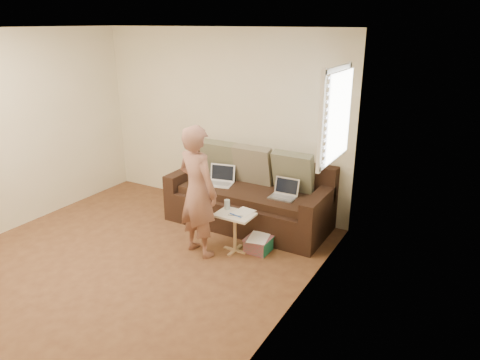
{
  "coord_description": "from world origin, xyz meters",
  "views": [
    {
      "loc": [
        3.41,
        -3.18,
        2.68
      ],
      "look_at": [
        0.8,
        1.4,
        0.78
      ],
      "focal_mm": 33.26,
      "sensor_mm": 36.0,
      "label": 1
    }
  ],
  "objects": [
    {
      "name": "wall_back",
      "position": [
        0.0,
        2.25,
        1.3
      ],
      "size": [
        4.0,
        0.0,
        4.0
      ],
      "primitive_type": "plane",
      "rotation": [
        1.57,
        0.0,
        0.0
      ],
      "color": "beige",
      "rests_on": "ground"
    },
    {
      "name": "sofa",
      "position": [
        0.72,
        1.77,
        0.42
      ],
      "size": [
        2.2,
        0.95,
        0.85
      ],
      "primitive_type": null,
      "color": "black",
      "rests_on": "ground"
    },
    {
      "name": "pillow_left",
      "position": [
        0.12,
        2.01,
        0.79
      ],
      "size": [
        0.55,
        0.29,
        0.57
      ],
      "primitive_type": null,
      "rotation": [
        0.28,
        0.0,
        0.0
      ],
      "color": "#5B5E45",
      "rests_on": "sofa"
    },
    {
      "name": "wall_right",
      "position": [
        2.0,
        0.0,
        1.3
      ],
      "size": [
        0.0,
        4.5,
        4.5
      ],
      "primitive_type": "plane",
      "rotation": [
        1.57,
        0.0,
        -1.57
      ],
      "color": "beige",
      "rests_on": "ground"
    },
    {
      "name": "paper_on_table",
      "position": [
        1.01,
        1.09,
        0.5
      ],
      "size": [
        0.25,
        0.33,
        0.0
      ],
      "primitive_type": null,
      "rotation": [
        0.0,
        0.0,
        -0.14
      ],
      "color": "white",
      "rests_on": "side_table"
    },
    {
      "name": "laptop_silver",
      "position": [
        1.26,
        1.7,
        0.52
      ],
      "size": [
        0.34,
        0.25,
        0.22
      ],
      "primitive_type": null,
      "rotation": [
        0.0,
        0.0,
        0.02
      ],
      "color": "#B7BABC",
      "rests_on": "sofa"
    },
    {
      "name": "pillow_mid",
      "position": [
        0.67,
        1.99,
        0.79
      ],
      "size": [
        0.55,
        0.27,
        0.57
      ],
      "primitive_type": null,
      "rotation": [
        0.24,
        0.0,
        0.0
      ],
      "color": "#69644B",
      "rests_on": "sofa"
    },
    {
      "name": "scissors",
      "position": [
        0.99,
        0.96,
        0.51
      ],
      "size": [
        0.2,
        0.16,
        0.02
      ],
      "primitive_type": null,
      "rotation": [
        0.0,
        0.0,
        0.36
      ],
      "color": "silver",
      "rests_on": "side_table"
    },
    {
      "name": "drinking_glass",
      "position": [
        0.8,
        1.09,
        0.56
      ],
      "size": [
        0.07,
        0.07,
        0.12
      ],
      "primitive_type": null,
      "color": "silver",
      "rests_on": "side_table"
    },
    {
      "name": "side_table",
      "position": [
        0.95,
        1.01,
        0.25
      ],
      "size": [
        0.45,
        0.32,
        0.5
      ],
      "primitive_type": null,
      "color": "silver",
      "rests_on": "ground"
    },
    {
      "name": "floor",
      "position": [
        0.0,
        0.0,
        0.0
      ],
      "size": [
        4.5,
        4.5,
        0.0
      ],
      "primitive_type": "plane",
      "color": "#502F1D",
      "rests_on": "ground"
    },
    {
      "name": "striped_box",
      "position": [
        1.21,
        1.15,
        0.09
      ],
      "size": [
        0.3,
        0.3,
        0.19
      ],
      "primitive_type": null,
      "color": "#D21F44",
      "rests_on": "ground"
    },
    {
      "name": "pillow_right",
      "position": [
        1.27,
        1.99,
        0.79
      ],
      "size": [
        0.55,
        0.28,
        0.57
      ],
      "primitive_type": null,
      "rotation": [
        0.26,
        0.0,
        0.0
      ],
      "color": "#5B5E45",
      "rests_on": "sofa"
    },
    {
      "name": "ceiling",
      "position": [
        0.0,
        0.0,
        2.6
      ],
      "size": [
        4.5,
        4.5,
        0.0
      ],
      "primitive_type": "plane",
      "rotation": [
        3.14,
        0.0,
        0.0
      ],
      "color": "white",
      "rests_on": "wall_back"
    },
    {
      "name": "laptop_white",
      "position": [
        0.28,
        1.72,
        0.52
      ],
      "size": [
        0.41,
        0.33,
        0.26
      ],
      "primitive_type": null,
      "rotation": [
        0.0,
        0.0,
        0.22
      ],
      "color": "white",
      "rests_on": "sofa"
    },
    {
      "name": "person",
      "position": [
        0.59,
        0.77,
        0.8
      ],
      "size": [
        0.66,
        0.53,
        1.59
      ],
      "primitive_type": "imported",
      "rotation": [
        0.0,
        0.0,
        2.89
      ],
      "color": "brown",
      "rests_on": "ground"
    },
    {
      "name": "window_blinds",
      "position": [
        1.95,
        1.5,
        1.7
      ],
      "size": [
        0.12,
        0.88,
        1.08
      ],
      "primitive_type": null,
      "color": "white",
      "rests_on": "wall_right"
    }
  ]
}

